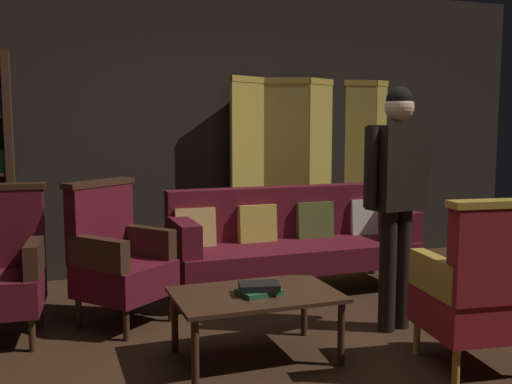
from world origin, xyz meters
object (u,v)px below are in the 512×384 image
(standing_figure, at_px, (397,185))
(book_black_cloth, at_px, (259,286))
(armchair_gilt_accent, at_px, (479,289))
(coffee_table, at_px, (256,300))
(folding_screen, at_px, (321,167))
(book_green_cloth, at_px, (259,292))
(velvet_couch, at_px, (290,237))
(armchair_wing_right, at_px, (117,257))

(standing_figure, height_order, book_black_cloth, standing_figure)
(armchair_gilt_accent, bearing_deg, coffee_table, 152.93)
(folding_screen, bearing_deg, book_green_cloth, -123.47)
(folding_screen, distance_m, book_black_cloth, 2.82)
(folding_screen, bearing_deg, standing_figure, -101.72)
(velvet_couch, xyz_separation_m, standing_figure, (0.29, -1.21, 0.57))
(book_green_cloth, bearing_deg, folding_screen, 56.53)
(standing_figure, distance_m, book_black_cloth, 1.25)
(armchair_gilt_accent, bearing_deg, book_black_cloth, 154.43)
(coffee_table, height_order, standing_figure, standing_figure)
(coffee_table, xyz_separation_m, book_green_cloth, (0.01, -0.04, 0.06))
(velvet_couch, height_order, standing_figure, standing_figure)
(coffee_table, xyz_separation_m, standing_figure, (1.10, 0.18, 0.65))
(book_black_cloth, bearing_deg, coffee_table, 99.84)
(coffee_table, distance_m, armchair_gilt_accent, 1.32)
(standing_figure, bearing_deg, velvet_couch, 103.37)
(folding_screen, height_order, armchair_wing_right, folding_screen)
(velvet_couch, xyz_separation_m, coffee_table, (-0.81, -1.39, -0.08))
(velvet_couch, height_order, armchair_wing_right, armchair_wing_right)
(velvet_couch, height_order, coffee_table, velvet_couch)
(folding_screen, relative_size, book_black_cloth, 8.86)
(book_green_cloth, xyz_separation_m, book_black_cloth, (0.00, 0.00, 0.04))
(armchair_gilt_accent, relative_size, book_green_cloth, 4.24)
(folding_screen, distance_m, velvet_couch, 1.26)
(armchair_wing_right, bearing_deg, armchair_gilt_accent, -39.31)
(standing_figure, relative_size, book_black_cloth, 7.10)
(folding_screen, height_order, book_black_cloth, folding_screen)
(book_green_cloth, bearing_deg, armchair_gilt_accent, -25.57)
(armchair_gilt_accent, height_order, book_green_cloth, armchair_gilt_accent)
(armchair_wing_right, relative_size, standing_figure, 0.61)
(armchair_wing_right, relative_size, book_green_cloth, 4.24)
(book_green_cloth, height_order, book_black_cloth, book_black_cloth)
(armchair_wing_right, xyz_separation_m, standing_figure, (1.82, -0.78, 0.54))
(armchair_gilt_accent, bearing_deg, velvet_couch, 100.26)
(armchair_gilt_accent, relative_size, book_black_cloth, 4.34)
(velvet_couch, relative_size, armchair_wing_right, 2.04)
(standing_figure, distance_m, book_green_cloth, 1.26)
(armchair_gilt_accent, bearing_deg, standing_figure, 95.28)
(standing_figure, bearing_deg, armchair_wing_right, 156.94)
(standing_figure, bearing_deg, armchair_gilt_accent, -84.72)
(velvet_couch, height_order, book_black_cloth, velvet_couch)
(coffee_table, relative_size, standing_figure, 0.59)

